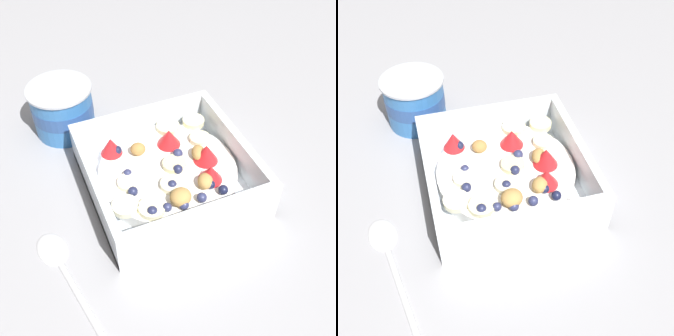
% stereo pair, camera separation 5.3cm
% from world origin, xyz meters
% --- Properties ---
extents(ground_plane, '(2.40, 2.40, 0.00)m').
position_xyz_m(ground_plane, '(0.00, 0.00, 0.00)').
color(ground_plane, '#9E9EA3').
extents(fruit_bowl, '(0.19, 0.19, 0.06)m').
position_xyz_m(fruit_bowl, '(0.01, -0.01, 0.02)').
color(fruit_bowl, white).
rests_on(fruit_bowl, ground).
extents(spoon, '(0.05, 0.17, 0.01)m').
position_xyz_m(spoon, '(-0.14, -0.08, 0.00)').
color(spoon, silver).
rests_on(spoon, ground).
extents(yogurt_cup, '(0.09, 0.09, 0.07)m').
position_xyz_m(yogurt_cup, '(-0.08, 0.14, 0.04)').
color(yogurt_cup, '#3370B7').
rests_on(yogurt_cup, ground).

